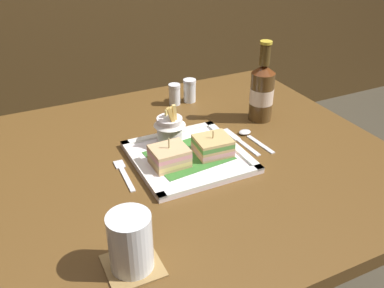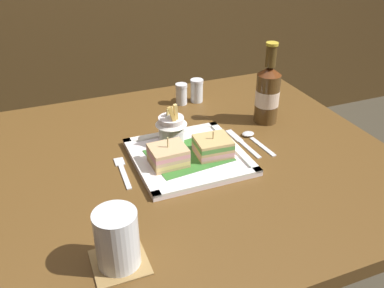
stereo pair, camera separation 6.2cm
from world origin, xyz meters
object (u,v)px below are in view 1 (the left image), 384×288
Objects in this scene: sandwich_half_right at (213,146)px; salt_shaker at (175,96)px; fries_cup at (170,126)px; spoon at (249,135)px; water_glass at (131,245)px; fork at (124,173)px; beer_bottle at (262,91)px; pepper_shaker at (190,92)px; sandwich_half_left at (169,156)px; dining_table at (195,198)px; square_plate at (189,157)px; knife at (239,140)px.

sandwich_half_right reaches higher than salt_shaker.
fries_cup is 0.85× the size of spoon.
water_glass is 0.79× the size of fork.
water_glass is at bearing -143.53° from beer_bottle.
fries_cup is at bearing -125.78° from pepper_shaker.
salt_shaker is at bearing 48.89° from fork.
dining_table is at bearing 16.41° from sandwich_half_left.
dining_table is at bearing 47.29° from water_glass.
spoon is at bearing -137.47° from beer_bottle.
sandwich_half_right is at bearing 41.08° from water_glass.
sandwich_half_right reaches higher than spoon.
square_plate is at bearing 164.62° from sandwich_half_right.
salt_shaker reaches higher than square_plate.
spoon is (0.14, 0.05, -0.03)m from sandwich_half_right.
beer_bottle is (0.35, 0.13, 0.06)m from sandwich_half_left.
pepper_shaker is (0.33, 0.31, 0.03)m from fork.
spoon is at bearing 11.71° from knife.
water_glass reaches higher than knife.
square_plate is at bearing -171.72° from knife.
fork is at bearing -136.22° from pepper_shaker.
beer_bottle is at bearing 21.35° from square_plate.
square_plate is 1.99× the size of spoon.
fries_cup reaches higher than salt_shaker.
spoon is (0.45, 0.32, -0.05)m from water_glass.
salt_shaker is at bearing 75.54° from dining_table.
square_plate is at bearing -2.98° from fork.
sandwich_half_right is 0.41m from water_glass.
sandwich_half_right is 0.13m from fries_cup.
salt_shaker reaches higher than dining_table.
water_glass reaches higher than salt_shaker.
fries_cup is 0.71× the size of knife.
salt_shaker reaches higher than fork.
pepper_shaker is at bearing 54.22° from fries_cup.
pepper_shaker is (0.05, 0.00, 0.00)m from salt_shaker.
beer_bottle is at bearing 5.84° from fries_cup.
sandwich_half_left reaches higher than salt_shaker.
sandwich_half_left is at bearing -114.00° from fries_cup.
water_glass is at bearing -143.22° from knife.
fries_cup is at bearing 66.00° from sandwich_half_left.
sandwich_half_right is (0.06, -0.02, 0.03)m from square_plate.
water_glass reaches higher than square_plate.
pepper_shaker is at bearing 91.64° from knife.
pepper_shaker is at bearing 57.38° from sandwich_half_left.
water_glass reaches higher than spoon.
spoon is (0.04, 0.01, 0.00)m from knife.
beer_bottle is 3.50× the size of salt_shaker.
sandwich_half_left is at bearing -159.64° from beer_bottle.
dining_table is at bearing -172.41° from spoon.
fork is (0.08, 0.30, -0.05)m from water_glass.
knife is at bearing 2.59° from fork.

